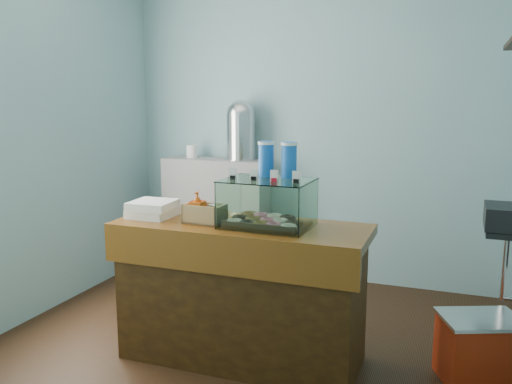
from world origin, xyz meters
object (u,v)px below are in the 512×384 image
at_px(display_case, 269,199).
at_px(coffee_urn, 241,129).
at_px(counter, 241,291).
at_px(red_cooler, 479,349).

bearing_deg(display_case, coffee_urn, 119.52).
bearing_deg(coffee_urn, counter, -67.84).
bearing_deg(red_cooler, display_case, 167.20).
relative_size(counter, red_cooler, 2.87).
bearing_deg(display_case, counter, -169.75).
distance_m(counter, red_cooler, 1.48).
bearing_deg(counter, display_case, 8.58).
distance_m(display_case, red_cooler, 1.54).
bearing_deg(red_cooler, coffee_urn, 124.42).
bearing_deg(coffee_urn, display_case, -62.14).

